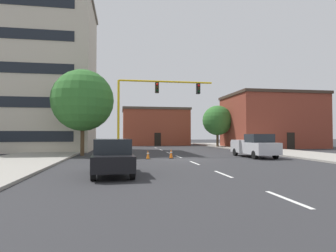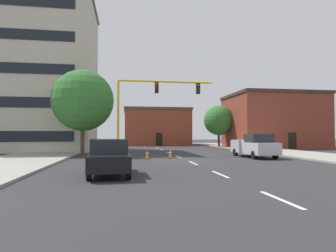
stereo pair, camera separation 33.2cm
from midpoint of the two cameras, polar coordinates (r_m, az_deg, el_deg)
ground_plane at (r=22.66m, az=3.66°, el=-6.63°), size 160.00×160.00×0.00m
sidewalk_left at (r=30.97m, az=-22.32°, el=-5.04°), size 6.00×56.00×0.14m
sidewalk_right at (r=34.53m, az=20.71°, el=-4.69°), size 6.00×56.00×0.14m
lane_stripe_seg_0 at (r=9.59m, az=22.41°, el=-13.36°), size 0.16×2.40×0.01m
lane_stripe_seg_1 at (r=14.52m, az=10.97°, el=-9.40°), size 0.16×2.40×0.01m
lane_stripe_seg_2 at (r=19.75m, az=5.54°, el=-7.35°), size 0.16×2.40×0.01m
lane_stripe_seg_3 at (r=25.09m, az=2.43°, el=-6.14°), size 0.16×2.40×0.01m
lane_stripe_seg_4 at (r=30.50m, az=0.43°, el=-5.34°), size 0.16×2.40×0.01m
lane_stripe_seg_5 at (r=35.93m, az=-0.97°, el=-4.78°), size 0.16×2.40×0.01m
lane_stripe_seg_6 at (r=41.38m, az=-2.00°, el=-4.37°), size 0.16×2.40×0.01m
building_tall_left at (r=38.34m, az=-26.26°, el=8.91°), size 16.14×10.54×17.74m
building_brick_center at (r=52.58m, az=-2.14°, el=-0.17°), size 11.83×8.60×6.62m
building_row_right at (r=45.31m, az=20.33°, el=0.98°), size 12.77×10.23×7.90m
traffic_signal_gantry at (r=25.57m, az=-6.79°, el=-0.97°), size 9.45×1.20×6.83m
tree_right_far at (r=43.79m, az=10.29°, el=1.10°), size 4.48×4.48×6.30m
tree_left_near at (r=27.71m, az=-16.28°, el=4.90°), size 5.67×5.67×7.94m
pickup_truck_silver at (r=25.49m, az=17.16°, el=-3.81°), size 2.10×5.43×1.99m
sedan_black_near_left at (r=14.17m, az=-10.99°, el=-6.00°), size 2.07×4.58×1.74m
traffic_cone_roadside_a at (r=23.27m, az=0.89°, el=-5.55°), size 0.36×0.36×0.79m
traffic_cone_roadside_b at (r=22.82m, az=-3.75°, el=-5.73°), size 0.36×0.36×0.70m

